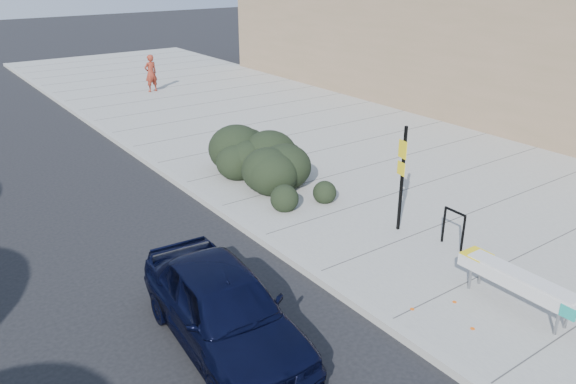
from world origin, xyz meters
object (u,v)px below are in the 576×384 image
bike_rack (454,225)px  sign_post (402,172)px  sedan_navy (224,307)px  pedestrian (151,73)px  bench (518,281)px

bike_rack → sign_post: (-0.34, 1.28, 0.90)m
sedan_navy → pedestrian: 19.39m
sign_post → bench: bearing=-87.6°
bike_rack → pedestrian: size_ratio=0.50×
sign_post → pedestrian: 17.18m
sedan_navy → pedestrian: size_ratio=2.40×
sign_post → sedan_navy: bearing=-155.6°
bench → sedan_navy: 5.20m
bench → sign_post: sign_post is taller
bench → sign_post: bearing=80.3°
sign_post → sedan_navy: (-5.25, -1.12, -0.86)m
sedan_navy → bench: bearing=-22.2°
pedestrian → bike_rack: bearing=78.0°
bench → pedestrian: pedestrian is taller
bench → pedestrian: (1.93, 20.58, 0.31)m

